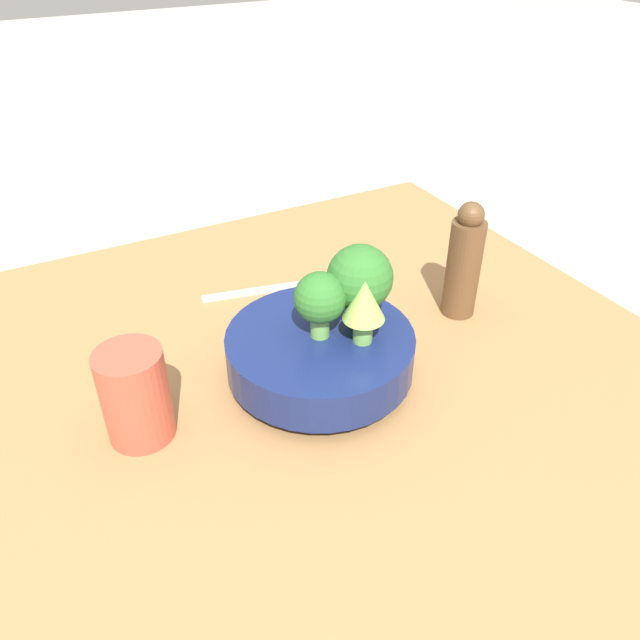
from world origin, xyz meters
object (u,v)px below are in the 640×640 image
cup (135,395)px  fork (271,289)px  bowl (320,353)px  pepper_mill (464,263)px

cup → fork: size_ratio=0.53×
bowl → fork: 0.20m
bowl → fork: bowl is taller
cup → pepper_mill: size_ratio=0.66×
cup → fork: 0.30m
cup → bowl: bearing=177.8°
cup → fork: bearing=-140.6°
pepper_mill → fork: size_ratio=0.81×
pepper_mill → bowl: bearing=8.7°
cup → fork: cup is taller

